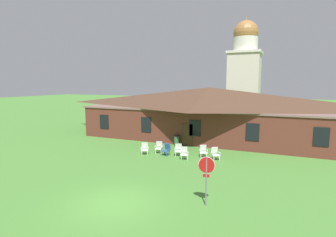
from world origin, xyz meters
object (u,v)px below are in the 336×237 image
Objects in this scene: lawn_chair_by_porch at (145,148)px; lawn_chair_far_side at (203,151)px; lawn_chair_near_door at (159,147)px; lawn_chair_left_end at (166,149)px; lawn_chair_right_end at (184,153)px; lawn_chair_under_eave at (215,153)px; lawn_chair_middle at (178,150)px; stop_sign at (206,171)px; trash_bin at (177,140)px.

lawn_chair_far_side is at bearing 13.82° from lawn_chair_by_porch.
lawn_chair_near_door is 1.00m from lawn_chair_left_end.
lawn_chair_under_eave is at bearing 20.84° from lawn_chair_right_end.
lawn_chair_near_door and lawn_chair_middle have the same top height.
lawn_chair_far_side is at bearing 106.74° from stop_sign.
lawn_chair_by_porch is at bearing -134.28° from lawn_chair_near_door.
lawn_chair_left_end is at bearing -27.45° from lawn_chair_near_door.
lawn_chair_middle is at bearing -65.95° from trash_bin.
lawn_chair_middle is (2.72, 0.75, 0.00)m from lawn_chair_by_porch.
lawn_chair_far_side is at bearing 3.73° from lawn_chair_near_door.
lawn_chair_right_end is at bearing -16.19° from lawn_chair_left_end.
lawn_chair_under_eave is (5.75, 0.80, 0.00)m from lawn_chair_by_porch.
lawn_chair_by_porch is 2.83m from lawn_chair_middle.
trash_bin is at bearing 114.05° from lawn_chair_middle.
stop_sign is 2.54× the size of lawn_chair_by_porch.
lawn_chair_by_porch is at bearing -166.18° from lawn_chair_far_side.
lawn_chair_middle is (0.95, 0.31, 0.00)m from lawn_chair_left_end.
lawn_chair_by_porch and lawn_chair_middle have the same top height.
lawn_chair_under_eave is at bearing 5.10° from lawn_chair_left_end.
lawn_chair_left_end and lawn_chair_far_side have the same top height.
lawn_chair_far_side is at bearing 13.62° from lawn_chair_left_end.
lawn_chair_middle is 3.49m from trash_bin.
trash_bin is at bearing 140.70° from lawn_chair_far_side.
stop_sign is 2.54× the size of lawn_chair_middle.
lawn_chair_far_side is 0.98× the size of trash_bin.
lawn_chair_near_door is 1.00× the size of lawn_chair_under_eave.
trash_bin is (-0.48, 3.50, -0.00)m from lawn_chair_left_end.
lawn_chair_middle and lawn_chair_far_side have the same top height.
trash_bin is (1.30, 3.95, -0.00)m from lawn_chair_by_porch.
lawn_chair_under_eave is at bearing -18.76° from lawn_chair_far_side.
lawn_chair_by_porch is at bearing -164.50° from lawn_chair_middle.
lawn_chair_under_eave is at bearing 0.89° from lawn_chair_middle.
lawn_chair_by_porch is 1.00× the size of lawn_chair_under_eave.
lawn_chair_left_end is at bearing -174.90° from lawn_chair_under_eave.
lawn_chair_right_end is 0.98× the size of trash_bin.
lawn_chair_by_porch is 5.81m from lawn_chair_under_eave.
lawn_chair_far_side is (3.82, 0.25, 0.00)m from lawn_chair_near_door.
lawn_chair_left_end is at bearing -166.38° from lawn_chair_far_side.
trash_bin reaches higher than lawn_chair_left_end.
lawn_chair_under_eave is at bearing -1.26° from lawn_chair_near_door.
lawn_chair_left_end is 3.53m from trash_bin.
lawn_chair_left_end is 3.99m from lawn_chair_under_eave.
trash_bin is (-3.41, 2.79, -0.00)m from lawn_chair_far_side.
lawn_chair_left_end is (0.89, -0.46, 0.00)m from lawn_chair_near_door.
lawn_chair_far_side is (-2.48, 8.26, -1.21)m from stop_sign.
lawn_chair_middle is 1.00× the size of lawn_chair_far_side.
lawn_chair_near_door is 1.84m from lawn_chair_middle.
lawn_chair_left_end is 1.00× the size of lawn_chair_middle.
trash_bin is at bearing 82.27° from lawn_chair_near_door.
stop_sign is at bearing -51.79° from lawn_chair_near_door.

